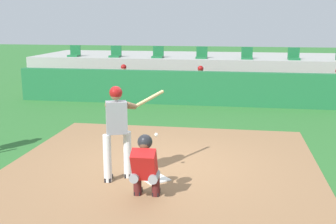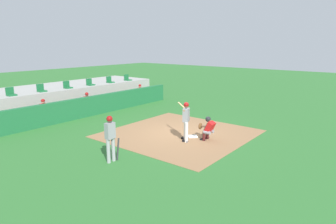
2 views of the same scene
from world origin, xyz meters
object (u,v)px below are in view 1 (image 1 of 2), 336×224
(stadium_seat_2, at_px, (158,54))
(stadium_seat_0, at_px, (75,53))
(dugout_player_0, at_px, (123,81))
(stadium_seat_1, at_px, (116,54))
(dugout_player_1, at_px, (200,83))
(batter_at_plate, at_px, (118,127))
(stadium_seat_5, at_px, (294,56))
(stadium_seat_4, at_px, (247,56))
(catcher_crouched, at_px, (145,164))
(stadium_seat_3, at_px, (202,55))
(home_plate, at_px, (155,179))

(stadium_seat_2, bearing_deg, stadium_seat_0, 180.00)
(dugout_player_0, bearing_deg, stadium_seat_1, 113.21)
(dugout_player_1, bearing_deg, batter_at_plate, -95.60)
(dugout_player_0, xyz_separation_m, stadium_seat_5, (6.56, 2.03, 0.86))
(dugout_player_0, xyz_separation_m, stadium_seat_4, (4.70, 2.03, 0.86))
(catcher_crouched, distance_m, dugout_player_0, 9.40)
(stadium_seat_4, bearing_deg, stadium_seat_5, 0.00)
(catcher_crouched, distance_m, stadium_seat_0, 12.36)
(stadium_seat_0, height_order, stadium_seat_3, same)
(catcher_crouched, relative_size, stadium_seat_3, 3.20)
(dugout_player_1, height_order, stadium_seat_2, stadium_seat_2)
(stadium_seat_4, bearing_deg, catcher_crouched, -99.66)
(stadium_seat_1, distance_m, stadium_seat_3, 3.71)
(home_plate, bearing_deg, stadium_seat_4, 79.66)
(home_plate, distance_m, batter_at_plate, 1.22)
(batter_at_plate, xyz_separation_m, stadium_seat_2, (-1.18, 10.25, 0.50))
(stadium_seat_3, height_order, stadium_seat_5, same)
(stadium_seat_0, xyz_separation_m, stadium_seat_2, (3.71, 0.00, 0.00))
(stadium_seat_5, bearing_deg, stadium_seat_2, 180.00)
(dugout_player_1, relative_size, stadium_seat_1, 2.71)
(home_plate, distance_m, stadium_seat_2, 10.46)
(stadium_seat_1, bearing_deg, stadium_seat_3, 0.00)
(catcher_crouched, bearing_deg, stadium_seat_3, 89.93)
(stadium_seat_1, distance_m, stadium_seat_2, 1.86)
(catcher_crouched, distance_m, dugout_player_1, 8.96)
(dugout_player_0, distance_m, stadium_seat_1, 2.38)
(stadium_seat_2, bearing_deg, stadium_seat_3, 0.00)
(home_plate, bearing_deg, stadium_seat_1, 110.05)
(dugout_player_1, distance_m, stadium_seat_3, 2.21)
(stadium_seat_4, distance_m, stadium_seat_5, 1.86)
(stadium_seat_0, bearing_deg, stadium_seat_3, 0.00)
(stadium_seat_2, relative_size, stadium_seat_3, 1.00)
(dugout_player_0, relative_size, stadium_seat_4, 2.71)
(stadium_seat_0, bearing_deg, stadium_seat_5, 0.00)
(dugout_player_1, height_order, stadium_seat_4, stadium_seat_4)
(home_plate, xyz_separation_m, batter_at_plate, (-0.68, -0.07, 1.01))
(dugout_player_1, relative_size, stadium_seat_0, 2.71)
(stadium_seat_3, bearing_deg, dugout_player_0, -144.40)
(dugout_player_1, distance_m, stadium_seat_5, 4.21)
(batter_at_plate, xyz_separation_m, stadium_seat_4, (2.54, 10.25, 0.50))
(dugout_player_0, xyz_separation_m, stadium_seat_2, (0.98, 2.03, 0.86))
(home_plate, bearing_deg, dugout_player_1, 89.12)
(stadium_seat_3, bearing_deg, stadium_seat_5, 0.00)
(stadium_seat_4, bearing_deg, stadium_seat_1, 180.00)
(stadium_seat_2, bearing_deg, stadium_seat_4, 0.00)
(dugout_player_1, xyz_separation_m, stadium_seat_1, (-3.84, 2.03, 0.86))
(stadium_seat_1, distance_m, stadium_seat_5, 7.43)
(dugout_player_1, xyz_separation_m, stadium_seat_0, (-5.70, 2.03, 0.86))
(stadium_seat_1, bearing_deg, catcher_crouched, -71.40)
(stadium_seat_1, bearing_deg, dugout_player_1, -27.92)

